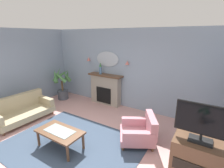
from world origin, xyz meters
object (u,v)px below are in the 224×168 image
Objects in this scene: fireplace at (105,90)px; floral_couch at (22,110)px; wall_sconce_left at (89,59)px; wall_mirror at (107,59)px; armchair_beside_couch at (141,131)px; mantel_vase_left at (100,68)px; coffee_table at (60,133)px; wall_sconce_right at (127,63)px; tv_cabinet at (196,163)px; potted_plant_corner_palm at (62,84)px; tv_flatscreen at (203,122)px.

floral_couch is at bearing -121.44° from fireplace.
wall_mirror is at bearing 3.37° from wall_sconce_left.
wall_sconce_left is at bearing 150.76° from armchair_beside_couch.
fireplace is 0.84m from mantel_vase_left.
mantel_vase_left reaches higher than coffee_table.
wall_sconce_left reaches higher than coffee_table.
wall_mirror reaches higher than wall_sconce_right.
wall_sconce_right reaches higher than armchair_beside_couch.
wall_sconce_left is 0.16× the size of tv_cabinet.
wall_sconce_left reaches higher than armchair_beside_couch.
tv_cabinet is (4.24, -2.30, -1.21)m from wall_sconce_left.
wall_mirror is at bearing 176.63° from wall_sconce_right.
mantel_vase_left is 3.09× the size of wall_sconce_right.
potted_plant_corner_palm is (-2.39, 2.23, 0.27)m from coffee_table.
floral_couch is (-1.30, -2.42, -1.06)m from mantel_vase_left.
wall_sconce_left is 0.13× the size of armchair_beside_couch.
wall_mirror reaches higher than mantel_vase_left.
tv_cabinet is 1.07× the size of tv_flatscreen.
floral_couch is (-2.10, 0.31, -0.06)m from coffee_table.
fireplace reaches higher than floral_couch.
armchair_beside_couch reaches higher than coffee_table.
tv_cabinet is at bearing -26.76° from armchair_beside_couch.
fireplace is 9.71× the size of wall_sconce_right.
wall_sconce_right is 2.89m from potted_plant_corner_palm.
wall_mirror reaches higher than fireplace.
potted_plant_corner_palm reaches higher than tv_cabinet.
coffee_table is at bearing -77.79° from fireplace.
wall_mirror is 0.85m from wall_sconce_left.
wall_sconce_left reaches higher than tv_cabinet.
wall_sconce_left reaches higher than fireplace.
armchair_beside_couch is at bearing -29.24° from wall_sconce_left.
floral_couch reaches higher than armchair_beside_couch.
armchair_beside_couch is 1.73m from tv_flatscreen.
mantel_vase_left is 0.48× the size of tv_cabinet.
wall_mirror is 0.87× the size of coffee_table.
coffee_table is 0.86× the size of potted_plant_corner_palm.
mantel_vase_left is at bearing -173.48° from wall_sconce_right.
wall_mirror reaches higher than potted_plant_corner_palm.
wall_mirror is at bearing 145.01° from tv_flatscreen.
wall_mirror reaches higher than coffee_table.
fireplace reaches higher than armchair_beside_couch.
mantel_vase_left is at bearing -171.94° from fireplace.
wall_sconce_left reaches higher than floral_couch.
wall_mirror reaches higher than tv_flatscreen.
fireplace is at bearing 58.56° from floral_couch.
wall_mirror is 0.85m from wall_sconce_right.
wall_sconce_left is at bearing 180.00° from wall_sconce_right.
wall_sconce_right reaches higher than floral_couch.
mantel_vase_left is 2.95m from floral_couch.
wall_sconce_left is 4.85m from tv_flatscreen.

